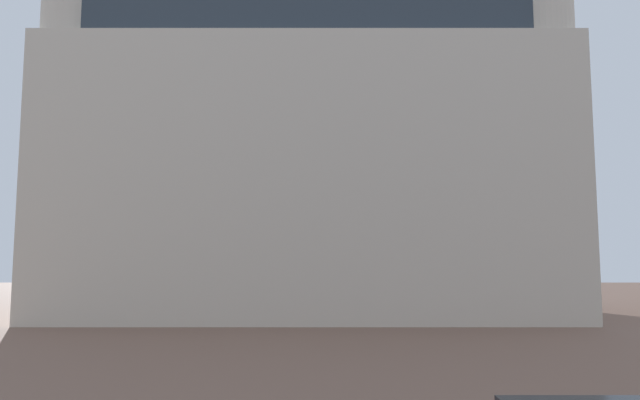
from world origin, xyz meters
TOP-DOWN VIEW (x-y plane):
  - landmark_building at (-1.13, 32.44)m, footprint 28.51×13.91m

SIDE VIEW (x-z plane):
  - landmark_building at x=-1.13m, z-range -5.87..23.78m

